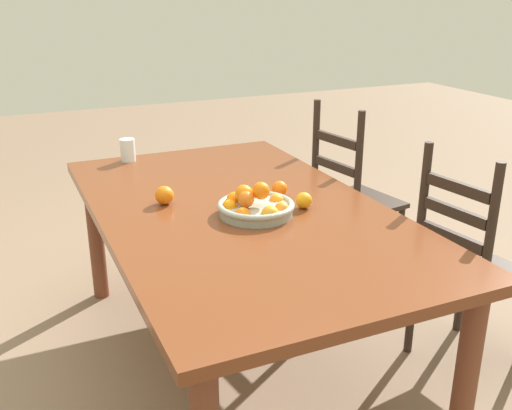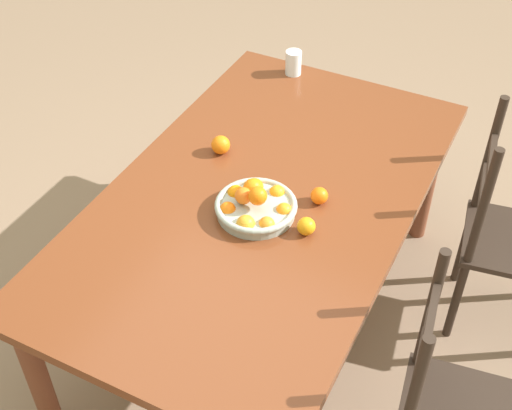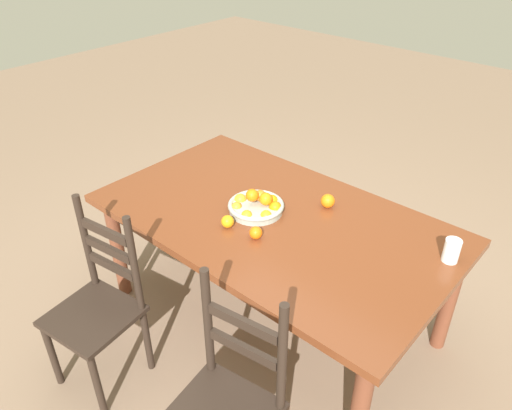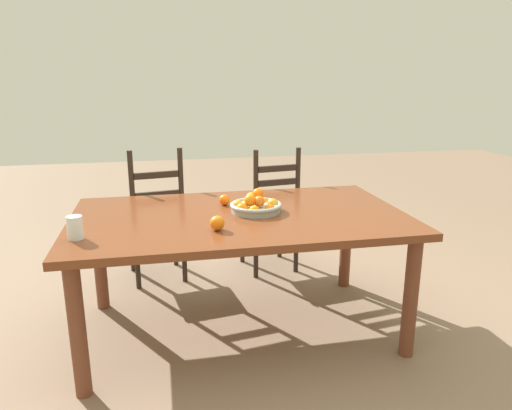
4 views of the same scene
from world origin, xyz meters
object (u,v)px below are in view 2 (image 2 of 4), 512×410
Objects in this scene: fruit_bowl at (255,205)px; orange_loose_0 at (319,196)px; chair_by_cabinet at (447,409)px; dining_table at (261,211)px; orange_loose_1 at (306,226)px; chair_near_window at (503,239)px; drinking_glass at (293,63)px; orange_loose_2 at (221,145)px.

fruit_bowl is 0.24m from orange_loose_0.
chair_by_cabinet is at bearing 55.65° from orange_loose_0.
dining_table is 0.15m from fruit_bowl.
fruit_bowl is at bearing -49.61° from orange_loose_0.
chair_near_window is at bearing 133.31° from orange_loose_1.
drinking_glass is at bearing 34.08° from chair_by_cabinet.
chair_by_cabinet is 0.75m from orange_loose_1.
dining_table is 1.92× the size of chair_by_cabinet.
orange_loose_1 is at bearing 60.97° from orange_loose_2.
orange_loose_0 is 0.99× the size of orange_loose_1.
chair_near_window reaches higher than dining_table.
fruit_bowl is 4.57× the size of orange_loose_1.
orange_loose_1 is 0.87× the size of orange_loose_2.
drinking_glass is at bearing -163.51° from fruit_bowl.
orange_loose_2 is 0.67× the size of drinking_glass.
drinking_glass is at bearing 62.86° from chair_near_window.
drinking_glass is (-0.68, 0.01, 0.02)m from orange_loose_2.
orange_loose_0 is at bearing 113.99° from chair_near_window.
dining_table is at bearing -116.21° from orange_loose_1.
drinking_glass is at bearing -153.08° from orange_loose_1.
fruit_bowl reaches higher than orange_loose_0.
orange_loose_1 is 0.56m from orange_loose_2.
orange_loose_1 is (0.59, -0.62, 0.30)m from chair_near_window.
drinking_glass is (-0.78, -0.46, 0.02)m from orange_loose_0.
dining_table is 0.96m from chair_by_cabinet.
orange_loose_0 reaches higher than dining_table.
orange_loose_0 is 0.91m from drinking_glass.
chair_near_window is 1.21m from drinking_glass.
orange_loose_0 is 0.17m from orange_loose_1.
orange_loose_2 is at bearing -119.03° from orange_loose_1.
drinking_glass is at bearing 179.47° from orange_loose_2.
chair_by_cabinet is at bearing 63.95° from orange_loose_2.
chair_by_cabinet is 0.84m from orange_loose_0.
dining_table is at bearing 110.20° from chair_near_window.
chair_by_cabinet is 8.57× the size of drinking_glass.
orange_loose_1 reaches higher than dining_table.
chair_by_cabinet is 0.93m from fruit_bowl.
chair_near_window reaches higher than orange_loose_0.
fruit_bowl is (0.57, -0.83, 0.30)m from chair_near_window.
dining_table is 0.99m from chair_near_window.
dining_table is 28.54× the size of orange_loose_1.
chair_near_window is (-0.47, 0.85, -0.19)m from dining_table.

